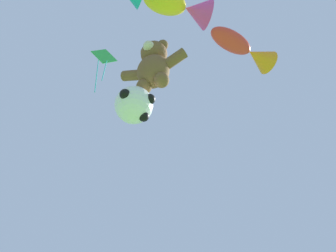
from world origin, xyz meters
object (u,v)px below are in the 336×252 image
Objects in this scene: fish_kite_goldfin at (181,7)px; diamond_kite at (103,59)px; soccer_ball_kite at (134,105)px; fish_kite_crimson at (245,49)px; teddy_bear_kite at (153,66)px.

diamond_kite is at bearing 164.47° from fish_kite_goldfin.
fish_kite_crimson is at bearing 34.93° from soccer_ball_kite.
fish_kite_crimson is (2.39, 1.93, 2.00)m from teddy_bear_kite.
soccer_ball_kite is at bearing -172.69° from teddy_bear_kite.
diamond_kite reaches higher than soccer_ball_kite.
fish_kite_crimson is at bearing 38.95° from teddy_bear_kite.
fish_kite_goldfin reaches higher than soccer_ball_kite.
teddy_bear_kite is 0.77× the size of diamond_kite.
fish_kite_crimson reaches higher than teddy_bear_kite.
teddy_bear_kite is 0.88× the size of fish_kite_goldfin.
teddy_bear_kite is at bearing -141.05° from fish_kite_crimson.
fish_kite_goldfin is at bearing 9.30° from soccer_ball_kite.
diamond_kite reaches higher than fish_kite_goldfin.
soccer_ball_kite is 5.94m from diamond_kite.
soccer_ball_kite is at bearing -145.07° from fish_kite_crimson.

